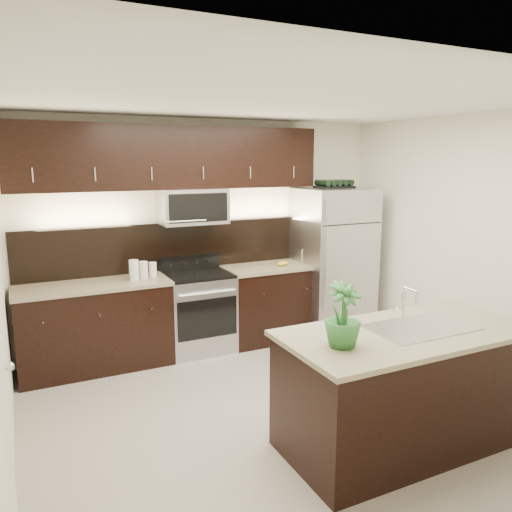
% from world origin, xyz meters
% --- Properties ---
extents(ground, '(4.50, 4.50, 0.00)m').
position_xyz_m(ground, '(0.00, 0.00, 0.00)').
color(ground, gray).
rests_on(ground, ground).
extents(room_walls, '(4.52, 4.02, 2.71)m').
position_xyz_m(room_walls, '(-0.11, -0.04, 1.70)').
color(room_walls, silver).
rests_on(room_walls, ground).
extents(counter_run, '(3.51, 0.65, 0.94)m').
position_xyz_m(counter_run, '(-0.46, 1.69, 0.47)').
color(counter_run, black).
rests_on(counter_run, ground).
extents(upper_fixtures, '(3.49, 0.40, 1.66)m').
position_xyz_m(upper_fixtures, '(-0.43, 1.84, 2.14)').
color(upper_fixtures, black).
rests_on(upper_fixtures, counter_run).
extents(island, '(1.96, 0.96, 0.94)m').
position_xyz_m(island, '(0.53, -0.89, 0.47)').
color(island, black).
rests_on(island, ground).
extents(sink_faucet, '(0.84, 0.50, 0.28)m').
position_xyz_m(sink_faucet, '(0.68, -0.88, 0.96)').
color(sink_faucet, silver).
rests_on(sink_faucet, island).
extents(refrigerator, '(0.90, 0.81, 1.87)m').
position_xyz_m(refrigerator, '(1.58, 1.63, 0.94)').
color(refrigerator, '#B2B2B7').
rests_on(refrigerator, ground).
extents(wine_rack, '(0.46, 0.29, 0.11)m').
position_xyz_m(wine_rack, '(1.58, 1.63, 1.92)').
color(wine_rack, black).
rests_on(wine_rack, refrigerator).
extents(plant, '(0.28, 0.28, 0.46)m').
position_xyz_m(plant, '(-0.11, -0.95, 1.17)').
color(plant, '#245B25').
rests_on(plant, island).
extents(canisters, '(0.32, 0.19, 0.23)m').
position_xyz_m(canisters, '(-0.90, 1.67, 1.04)').
color(canisters, silver).
rests_on(canisters, counter_run).
extents(french_press, '(0.09, 0.09, 0.26)m').
position_xyz_m(french_press, '(1.17, 1.64, 1.04)').
color(french_press, silver).
rests_on(french_press, counter_run).
extents(bananas, '(0.19, 0.17, 0.05)m').
position_xyz_m(bananas, '(0.79, 1.61, 0.96)').
color(bananas, gold).
rests_on(bananas, counter_run).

